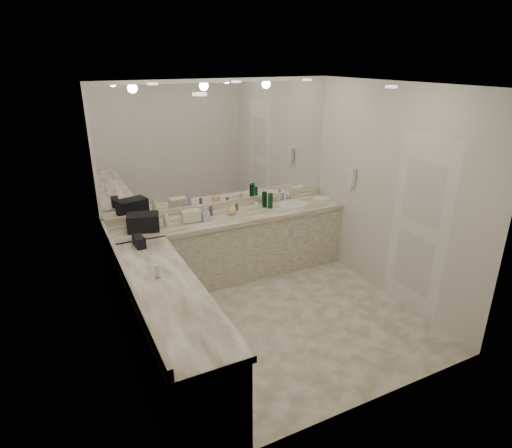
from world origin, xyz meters
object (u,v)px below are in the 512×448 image
soap_bottle_b (206,214)px  cream_cosmetic_case (191,216)px  sink (292,205)px  wall_phone (351,177)px  soap_bottle_c (232,209)px  hand_towel (322,199)px  soap_bottle_a (166,218)px  black_toiletry_bag (143,222)px

soap_bottle_b → cream_cosmetic_case: bearing=151.5°
soap_bottle_b → sink: bearing=3.7°
wall_phone → soap_bottle_c: size_ratio=1.51×
soap_bottle_c → hand_towel: bearing=-1.9°
hand_towel → soap_bottle_a: soap_bottle_a is taller
black_toiletry_bag → soap_bottle_a: 0.29m
black_toiletry_bag → soap_bottle_b: bearing=-4.0°
wall_phone → soap_bottle_a: bearing=168.2°
sink → cream_cosmetic_case: size_ratio=1.87×
wall_phone → black_toiletry_bag: (-2.70, 0.47, -0.34)m
hand_towel → soap_bottle_a: size_ratio=1.22×
cream_cosmetic_case → hand_towel: size_ratio=0.99×
sink → soap_bottle_c: bearing=179.6°
sink → soap_bottle_c: (-0.93, 0.01, 0.08)m
sink → cream_cosmetic_case: bearing=179.8°
soap_bottle_a → soap_bottle_b: size_ratio=0.99×
soap_bottle_b → soap_bottle_c: size_ratio=1.23×
cream_cosmetic_case → soap_bottle_a: size_ratio=1.21×
soap_bottle_a → soap_bottle_c: size_ratio=1.22×
soap_bottle_b → black_toiletry_bag: bearing=176.0°
black_toiletry_bag → cream_cosmetic_case: bearing=3.3°
black_toiletry_bag → soap_bottle_b: black_toiletry_bag is taller
hand_towel → soap_bottle_b: size_ratio=1.21×
black_toiletry_bag → soap_bottle_c: (1.17, 0.04, -0.03)m
cream_cosmetic_case → black_toiletry_bag: bearing=-173.2°
wall_phone → sink: bearing=140.4°
hand_towel → soap_bottle_c: bearing=178.1°
wall_phone → soap_bottle_b: wall_phone is taller
sink → soap_bottle_b: (-1.33, -0.09, 0.10)m
soap_bottle_c → soap_bottle_a: bearing=-179.9°
sink → wall_phone: bearing=-39.6°
hand_towel → soap_bottle_c: 1.41m
wall_phone → cream_cosmetic_case: bearing=166.5°
soap_bottle_a → soap_bottle_b: bearing=-10.3°
sink → black_toiletry_bag: bearing=-179.2°
sink → black_toiletry_bag: (-2.10, -0.03, 0.11)m
soap_bottle_b → wall_phone: bearing=-12.1°
cream_cosmetic_case → soap_bottle_a: soap_bottle_a is taller
wall_phone → soap_bottle_a: (-2.42, 0.50, -0.35)m
hand_towel → soap_bottle_b: 1.81m
sink → black_toiletry_bag: size_ratio=1.19×
sink → soap_bottle_a: 1.82m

